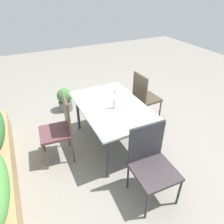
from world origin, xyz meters
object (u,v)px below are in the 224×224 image
Objects in this scene: chair_end_left at (151,161)px; potted_plant at (65,99)px; dining_table at (112,109)px; chair_near_right at (144,96)px; chair_far_side at (60,126)px; flower_vase at (115,102)px.

chair_end_left is 2.49m from potted_plant.
chair_near_right is (0.32, -0.81, -0.12)m from dining_table.
dining_table is at bearing -87.46° from chair_end_left.
chair_near_right is at bearing -68.43° from dining_table.
dining_table is 1.42× the size of chair_far_side.
chair_end_left is at bearing -33.43° from chair_near_right.
potted_plant is at bearing 15.89° from flower_vase.
flower_vase is 0.60× the size of potted_plant.
potted_plant is at bearing 16.76° from dining_table.
flower_vase is at bearing -87.52° from chair_end_left.
chair_end_left is at bearing -170.20° from potted_plant.
chair_near_right is 0.95m from flower_vase.
chair_far_side reaches higher than dining_table.
chair_end_left is at bearing -138.66° from chair_far_side.
chair_near_right is 0.97× the size of chair_far_side.
chair_near_right is 1.59m from chair_end_left.
chair_near_right reaches higher than chair_end_left.
chair_near_right is at bearing -63.43° from flower_vase.
chair_end_left is (-1.05, -0.00, -0.15)m from dining_table.
dining_table is at bearing -71.37° from chair_near_right.
flower_vase is at bearing -94.81° from chair_far_side.
chair_end_left reaches higher than dining_table.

